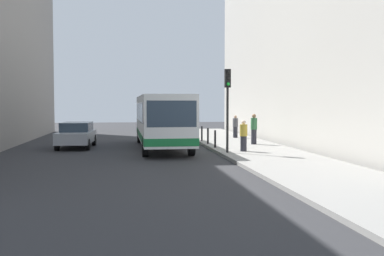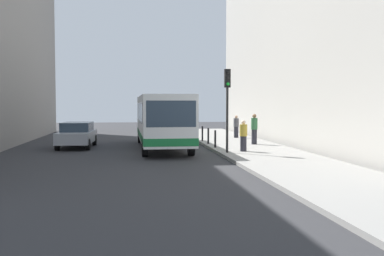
% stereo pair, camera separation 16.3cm
% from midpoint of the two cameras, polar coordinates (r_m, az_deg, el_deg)
% --- Properties ---
extents(ground_plane, '(80.00, 80.00, 0.00)m').
position_cam_midpoint_polar(ground_plane, '(23.42, -5.01, -3.22)').
color(ground_plane, '#2D2D30').
extents(sidewalk, '(4.40, 40.00, 0.15)m').
position_cam_midpoint_polar(sidewalk, '(24.31, 7.82, -2.83)').
color(sidewalk, gray).
rests_on(sidewalk, ground).
extents(building_right, '(7.00, 32.00, 15.82)m').
position_cam_midpoint_polar(building_right, '(30.55, 17.16, 13.02)').
color(building_right, '#BCB7AD').
rests_on(building_right, ground).
extents(bus, '(2.63, 11.04, 3.00)m').
position_cam_midpoint_polar(bus, '(26.08, -4.03, 1.23)').
color(bus, white).
rests_on(bus, ground).
extents(car_beside_bus, '(2.01, 4.47, 1.48)m').
position_cam_midpoint_polar(car_beside_bus, '(27.24, -14.43, -0.77)').
color(car_beside_bus, '#A5A8AD').
rests_on(car_beside_bus, ground).
extents(traffic_light, '(0.28, 0.33, 4.10)m').
position_cam_midpoint_polar(traffic_light, '(22.39, 4.28, 4.20)').
color(traffic_light, black).
rests_on(traffic_light, sidewalk).
extents(bollard_near, '(0.11, 0.11, 0.95)m').
position_cam_midpoint_polar(bollard_near, '(25.04, 2.73, -1.37)').
color(bollard_near, black).
rests_on(bollard_near, sidewalk).
extents(bollard_mid, '(0.11, 0.11, 0.95)m').
position_cam_midpoint_polar(bollard_mid, '(27.26, 1.84, -1.01)').
color(bollard_mid, black).
rests_on(bollard_mid, sidewalk).
extents(bollard_far, '(0.11, 0.11, 0.95)m').
position_cam_midpoint_polar(bollard_far, '(29.49, 1.08, -0.70)').
color(bollard_far, black).
rests_on(bollard_far, sidewalk).
extents(pedestrian_near_signal, '(0.38, 0.38, 1.57)m').
position_cam_midpoint_polar(pedestrian_near_signal, '(23.13, 6.28, -0.99)').
color(pedestrian_near_signal, '#26262D').
rests_on(pedestrian_near_signal, sidewalk).
extents(pedestrian_mid_sidewalk, '(0.38, 0.38, 1.80)m').
position_cam_midpoint_polar(pedestrian_mid_sidewalk, '(27.23, 7.60, -0.13)').
color(pedestrian_mid_sidewalk, '#26262D').
rests_on(pedestrian_mid_sidewalk, sidewalk).
extents(pedestrian_far_sidewalk, '(0.38, 0.38, 1.59)m').
position_cam_midpoint_polar(pedestrian_far_sidewalk, '(32.40, 5.32, 0.18)').
color(pedestrian_far_sidewalk, '#26262D').
rests_on(pedestrian_far_sidewalk, sidewalk).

